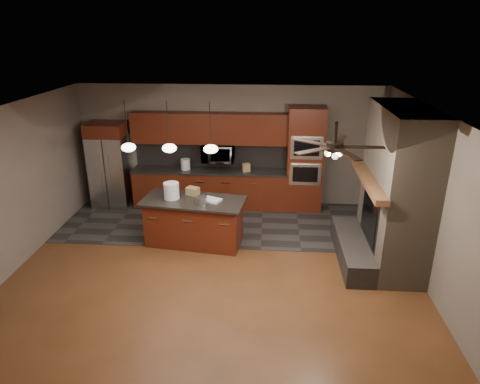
# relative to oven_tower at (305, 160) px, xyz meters

# --- Properties ---
(ground) EXTENTS (7.00, 7.00, 0.00)m
(ground) POSITION_rel_oven_tower_xyz_m (-1.70, -2.69, -1.19)
(ground) COLOR brown
(ground) RESTS_ON ground
(ceiling) EXTENTS (7.00, 6.00, 0.02)m
(ceiling) POSITION_rel_oven_tower_xyz_m (-1.70, -2.69, 1.61)
(ceiling) COLOR white
(ceiling) RESTS_ON back_wall
(back_wall) EXTENTS (7.00, 0.02, 2.80)m
(back_wall) POSITION_rel_oven_tower_xyz_m (-1.70, 0.31, 0.21)
(back_wall) COLOR slate
(back_wall) RESTS_ON ground
(right_wall) EXTENTS (0.02, 6.00, 2.80)m
(right_wall) POSITION_rel_oven_tower_xyz_m (1.80, -2.69, 0.21)
(right_wall) COLOR slate
(right_wall) RESTS_ON ground
(left_wall) EXTENTS (0.02, 6.00, 2.80)m
(left_wall) POSITION_rel_oven_tower_xyz_m (-5.20, -2.69, 0.21)
(left_wall) COLOR slate
(left_wall) RESTS_ON ground
(slate_tile_patch) EXTENTS (7.00, 2.40, 0.01)m
(slate_tile_patch) POSITION_rel_oven_tower_xyz_m (-1.70, -0.89, -1.19)
(slate_tile_patch) COLOR #363330
(slate_tile_patch) RESTS_ON ground
(fireplace_column) EXTENTS (1.30, 2.10, 2.80)m
(fireplace_column) POSITION_rel_oven_tower_xyz_m (1.34, -2.29, 0.11)
(fireplace_column) COLOR #786A56
(fireplace_column) RESTS_ON ground
(back_cabinetry) EXTENTS (3.59, 0.64, 2.20)m
(back_cabinetry) POSITION_rel_oven_tower_xyz_m (-2.18, 0.05, -0.30)
(back_cabinetry) COLOR #541F0F
(back_cabinetry) RESTS_ON ground
(oven_tower) EXTENTS (0.80, 0.63, 2.38)m
(oven_tower) POSITION_rel_oven_tower_xyz_m (0.00, 0.00, 0.00)
(oven_tower) COLOR #541F0F
(oven_tower) RESTS_ON ground
(microwave) EXTENTS (0.73, 0.41, 0.50)m
(microwave) POSITION_rel_oven_tower_xyz_m (-1.98, 0.06, 0.11)
(microwave) COLOR silver
(microwave) RESTS_ON back_cabinetry
(refrigerator) EXTENTS (0.84, 0.75, 1.98)m
(refrigerator) POSITION_rel_oven_tower_xyz_m (-4.49, -0.07, -0.20)
(refrigerator) COLOR silver
(refrigerator) RESTS_ON ground
(kitchen_island) EXTENTS (2.05, 1.13, 0.92)m
(kitchen_island) POSITION_rel_oven_tower_xyz_m (-2.23, -1.88, -0.73)
(kitchen_island) COLOR #541F0F
(kitchen_island) RESTS_ON ground
(white_bucket) EXTENTS (0.31, 0.31, 0.31)m
(white_bucket) POSITION_rel_oven_tower_xyz_m (-2.65, -1.83, -0.11)
(white_bucket) COLOR white
(white_bucket) RESTS_ON kitchen_island
(paint_can) EXTENTS (0.25, 0.25, 0.14)m
(paint_can) POSITION_rel_oven_tower_xyz_m (-2.04, -2.06, -0.20)
(paint_can) COLOR #B5B6BA
(paint_can) RESTS_ON kitchen_island
(paint_tray) EXTENTS (0.42, 0.36, 0.03)m
(paint_tray) POSITION_rel_oven_tower_xyz_m (-1.87, -1.90, -0.25)
(paint_tray) COLOR white
(paint_tray) RESTS_ON kitchen_island
(cardboard_box) EXTENTS (0.28, 0.25, 0.15)m
(cardboard_box) POSITION_rel_oven_tower_xyz_m (-2.28, -1.61, -0.20)
(cardboard_box) COLOR #93764C
(cardboard_box) RESTS_ON kitchen_island
(counter_bucket) EXTENTS (0.26, 0.26, 0.25)m
(counter_bucket) POSITION_rel_oven_tower_xyz_m (-2.73, 0.01, -0.17)
(counter_bucket) COLOR white
(counter_bucket) RESTS_ON back_cabinetry
(counter_box) EXTENTS (0.20, 0.18, 0.18)m
(counter_box) POSITION_rel_oven_tower_xyz_m (-1.32, -0.04, -0.20)
(counter_box) COLOR tan
(counter_box) RESTS_ON back_cabinetry
(pendant_left) EXTENTS (0.26, 0.26, 0.92)m
(pendant_left) POSITION_rel_oven_tower_xyz_m (-3.35, -1.99, 0.77)
(pendant_left) COLOR black
(pendant_left) RESTS_ON ceiling
(pendant_center) EXTENTS (0.26, 0.26, 0.92)m
(pendant_center) POSITION_rel_oven_tower_xyz_m (-2.60, -1.99, 0.77)
(pendant_center) COLOR black
(pendant_center) RESTS_ON ceiling
(pendant_right) EXTENTS (0.26, 0.26, 0.92)m
(pendant_right) POSITION_rel_oven_tower_xyz_m (-1.85, -1.99, 0.77)
(pendant_right) COLOR black
(pendant_right) RESTS_ON ceiling
(ceiling_fan) EXTENTS (1.27, 1.33, 0.41)m
(ceiling_fan) POSITION_rel_oven_tower_xyz_m (0.10, -3.49, 1.27)
(ceiling_fan) COLOR black
(ceiling_fan) RESTS_ON ceiling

